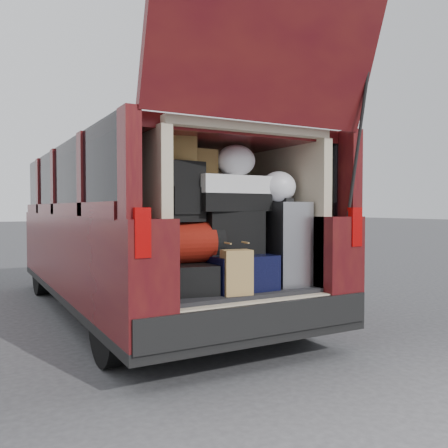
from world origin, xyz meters
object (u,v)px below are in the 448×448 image
Objects in this scene: black_hardshell at (185,277)px; twotone_duffel at (229,194)px; black_soft_case at (231,232)px; red_duffel at (189,242)px; silver_roller at (283,243)px; navy_hardshell at (232,271)px; backpack at (182,192)px; kraft_bag at (237,272)px.

twotone_duffel is (0.38, 0.02, 0.62)m from black_hardshell.
red_duffel is at bearing -176.75° from black_soft_case.
silver_roller is 0.61m from twotone_duffel.
navy_hardshell is at bearing 9.44° from black_hardshell.
silver_roller is at bearing 6.22° from black_hardshell.
backpack reaches higher than navy_hardshell.
twotone_duffel is at bearing 124.42° from black_soft_case.
kraft_bag is 0.52× the size of twotone_duffel.
black_hardshell is at bearing 177.95° from navy_hardshell.
black_hardshell is 0.39m from navy_hardshell.
black_hardshell is at bearing 178.94° from silver_roller.
navy_hardshell is 0.91× the size of silver_roller.
black_soft_case is at bearing -62.21° from twotone_duffel.
backpack is 0.72× the size of twotone_duffel.
black_hardshell is 0.63m from backpack.
red_duffel is at bearing 2.92° from black_hardshell.
silver_roller is at bearing -14.08° from backpack.
silver_roller is at bearing 29.37° from kraft_bag.
twotone_duffel reaches higher than kraft_bag.
twotone_duffel is at bearing 4.72° from red_duffel.
silver_roller is 0.46m from black_soft_case.
twotone_duffel is at bearing 77.46° from kraft_bag.
navy_hardshell is 0.49m from silver_roller.
black_soft_case is 0.75× the size of twotone_duffel.
silver_roller is 0.63m from kraft_bag.
kraft_bag is at bearing -114.26° from navy_hardshell.
backpack is (-0.43, -0.01, 0.31)m from black_soft_case.
red_duffel is at bearing 179.45° from twotone_duffel.
black_hardshell is at bearing 178.44° from twotone_duffel.
red_duffel is 0.37m from black_soft_case.
backpack is at bearing -179.94° from silver_roller.
twotone_duffel is (0.35, 0.02, 0.36)m from red_duffel.
silver_roller reaches higher than navy_hardshell.
kraft_bag reaches higher than black_hardshell.
red_duffel is at bearing 178.54° from navy_hardshell.
black_soft_case is 0.53m from backpack.
black_hardshell is 0.26m from red_duffel.
black_soft_case is (-0.44, 0.07, 0.10)m from silver_roller.
navy_hardshell is 0.31m from kraft_bag.
silver_roller is 1.42× the size of red_duffel.
backpack is (-0.30, 0.28, 0.58)m from kraft_bag.
silver_roller is at bearing -15.55° from twotone_duffel.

